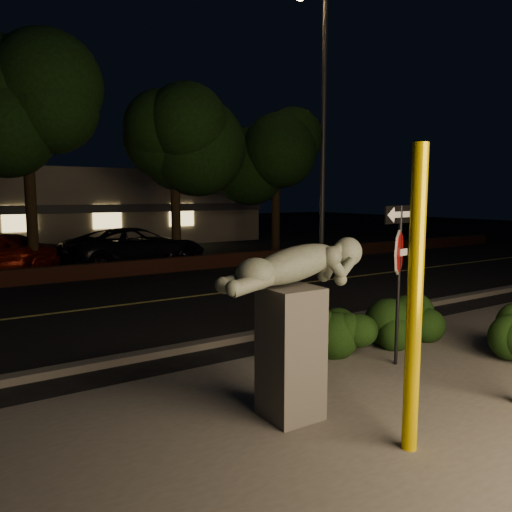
% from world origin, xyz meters
% --- Properties ---
extents(ground, '(90.00, 90.00, 0.00)m').
position_xyz_m(ground, '(0.00, 10.00, 0.00)').
color(ground, black).
rests_on(ground, ground).
extents(patio, '(14.00, 6.00, 0.02)m').
position_xyz_m(patio, '(0.00, -1.00, 0.01)').
color(patio, '#4C4944').
rests_on(patio, ground).
extents(road, '(80.00, 8.00, 0.01)m').
position_xyz_m(road, '(0.00, 7.00, 0.01)').
color(road, black).
rests_on(road, ground).
extents(lane_marking, '(80.00, 0.12, 0.00)m').
position_xyz_m(lane_marking, '(0.00, 7.00, 0.02)').
color(lane_marking, '#B3AB47').
rests_on(lane_marking, road).
extents(curb, '(80.00, 0.25, 0.12)m').
position_xyz_m(curb, '(0.00, 2.90, 0.06)').
color(curb, '#4C4944').
rests_on(curb, ground).
extents(brick_wall, '(40.00, 0.35, 0.50)m').
position_xyz_m(brick_wall, '(0.00, 11.30, 0.25)').
color(brick_wall, '#4D2518').
rests_on(brick_wall, ground).
extents(parking_lot, '(40.00, 12.00, 0.01)m').
position_xyz_m(parking_lot, '(0.00, 17.00, 0.01)').
color(parking_lot, black).
rests_on(parking_lot, ground).
extents(building, '(22.00, 10.20, 4.00)m').
position_xyz_m(building, '(0.00, 24.99, 2.00)').
color(building, slate).
rests_on(building, ground).
extents(tree_far_b, '(5.20, 5.20, 8.41)m').
position_xyz_m(tree_far_b, '(-2.50, 13.20, 6.05)').
color(tree_far_b, black).
rests_on(tree_far_b, ground).
extents(tree_far_c, '(4.80, 4.80, 7.84)m').
position_xyz_m(tree_far_c, '(2.50, 12.80, 5.66)').
color(tree_far_c, black).
rests_on(tree_far_c, ground).
extents(tree_far_d, '(4.40, 4.40, 7.42)m').
position_xyz_m(tree_far_d, '(7.50, 13.30, 5.42)').
color(tree_far_d, black).
rests_on(tree_far_d, ground).
extents(yellow_pole_left, '(0.16, 0.16, 3.20)m').
position_xyz_m(yellow_pole_left, '(-1.21, -1.46, 1.60)').
color(yellow_pole_left, '#DAB700').
rests_on(yellow_pole_left, ground).
extents(signpost, '(0.84, 0.19, 2.52)m').
position_xyz_m(signpost, '(0.73, 0.43, 1.79)').
color(signpost, black).
rests_on(signpost, ground).
extents(sculpture, '(2.01, 0.63, 2.16)m').
position_xyz_m(sculpture, '(-1.76, -0.15, 1.33)').
color(sculpture, '#4C4944').
rests_on(sculpture, ground).
extents(hedge_center, '(1.97, 1.29, 0.94)m').
position_xyz_m(hedge_center, '(-0.02, 1.27, 0.47)').
color(hedge_center, black).
rests_on(hedge_center, ground).
extents(hedge_right, '(1.83, 1.03, 1.17)m').
position_xyz_m(hedge_right, '(1.84, 1.16, 0.59)').
color(hedge_right, black).
rests_on(hedge_right, ground).
extents(streetlight, '(1.68, 0.49, 11.12)m').
position_xyz_m(streetlight, '(9.16, 12.42, 6.62)').
color(streetlight, '#4E4E53').
rests_on(streetlight, ground).
extents(parked_car_darkred, '(5.02, 3.38, 1.35)m').
position_xyz_m(parked_car_darkred, '(-3.03, 14.47, 0.68)').
color(parked_car_darkred, '#390B10').
rests_on(parked_car_darkred, ground).
extents(parked_car_dark, '(5.52, 3.02, 1.47)m').
position_xyz_m(parked_car_dark, '(1.07, 13.22, 0.73)').
color(parked_car_dark, black).
rests_on(parked_car_dark, ground).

